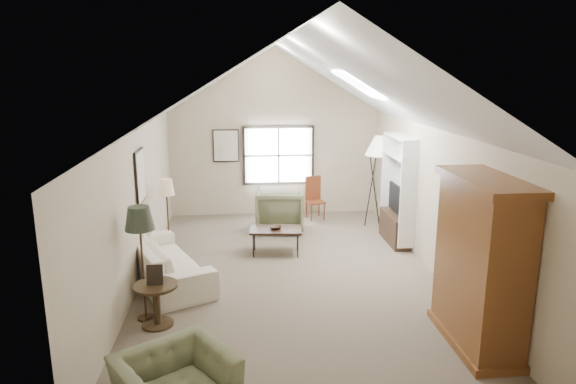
{
  "coord_description": "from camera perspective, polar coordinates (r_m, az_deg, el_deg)",
  "views": [
    {
      "loc": [
        -0.8,
        -8.21,
        3.49
      ],
      "look_at": [
        0.0,
        0.4,
        1.4
      ],
      "focal_mm": 32.0,
      "sensor_mm": 36.0,
      "label": 1
    }
  ],
  "objects": [
    {
      "name": "tripod_lamp",
      "position": [
        11.47,
        9.98,
        1.12
      ],
      "size": [
        0.8,
        0.8,
        2.11
      ],
      "primitive_type": null,
      "rotation": [
        0.0,
        0.0,
        0.4
      ],
      "color": "white",
      "rests_on": "ground"
    },
    {
      "name": "tan_lamp",
      "position": [
        9.95,
        -13.2,
        -2.7
      ],
      "size": [
        0.4,
        0.4,
        1.52
      ],
      "primitive_type": null,
      "rotation": [
        0.0,
        0.0,
        0.43
      ],
      "color": "tan",
      "rests_on": "ground"
    },
    {
      "name": "armchair_far",
      "position": [
        11.26,
        -0.93,
        -1.94
      ],
      "size": [
        1.1,
        1.13,
        0.95
      ],
      "primitive_type": "imported",
      "rotation": [
        0.0,
        0.0,
        3.06
      ],
      "color": "#666B4B",
      "rests_on": "ground"
    },
    {
      "name": "room_shell",
      "position": [
        8.25,
        0.26,
        11.63
      ],
      "size": [
        5.01,
        8.01,
        4.0
      ],
      "color": "#6A5B4B",
      "rests_on": "ground"
    },
    {
      "name": "skylight",
      "position": [
        9.35,
        7.84,
        11.81
      ],
      "size": [
        0.8,
        1.2,
        0.52
      ],
      "primitive_type": null,
      "color": "white",
      "rests_on": "room_shell"
    },
    {
      "name": "tv_panel",
      "position": [
        10.61,
        11.97,
        -0.74
      ],
      "size": [
        0.05,
        0.9,
        0.55
      ],
      "primitive_type": "cube",
      "color": "black",
      "rests_on": "media_console"
    },
    {
      "name": "dark_lamp",
      "position": [
        7.49,
        -15.87,
        -7.61
      ],
      "size": [
        0.54,
        0.54,
        1.7
      ],
      "primitive_type": null,
      "rotation": [
        0.0,
        0.0,
        0.43
      ],
      "color": "black",
      "rests_on": "ground"
    },
    {
      "name": "tv_alcove",
      "position": [
        10.56,
        12.13,
        0.48
      ],
      "size": [
        0.32,
        1.3,
        2.1
      ],
      "primitive_type": "cube",
      "color": "white",
      "rests_on": "ground"
    },
    {
      "name": "window",
      "position": [
        12.37,
        -1.06,
        4.09
      ],
      "size": [
        1.72,
        0.08,
        1.42
      ],
      "primitive_type": "cube",
      "color": "black",
      "rests_on": "room_shell"
    },
    {
      "name": "side_table",
      "position": [
        7.48,
        -14.38,
        -12.05
      ],
      "size": [
        0.81,
        0.81,
        0.61
      ],
      "primitive_type": "cylinder",
      "rotation": [
        0.0,
        0.0,
        0.43
      ],
      "color": "#3C2C18",
      "rests_on": "ground"
    },
    {
      "name": "media_console",
      "position": [
        10.78,
        11.8,
        -3.93
      ],
      "size": [
        0.34,
        1.18,
        0.6
      ],
      "primitive_type": "cube",
      "color": "#382316",
      "rests_on": "ground"
    },
    {
      "name": "coffee_table",
      "position": [
        9.91,
        -1.37,
        -5.5
      ],
      "size": [
        1.03,
        0.63,
        0.5
      ],
      "primitive_type": "cube",
      "rotation": [
        0.0,
        0.0,
        -0.09
      ],
      "color": "#321E14",
      "rests_on": "ground"
    },
    {
      "name": "bowl",
      "position": [
        9.82,
        -1.38,
        -3.96
      ],
      "size": [
        0.26,
        0.26,
        0.06
      ],
      "primitive_type": "imported",
      "rotation": [
        0.0,
        0.0,
        -0.09
      ],
      "color": "#362616",
      "rests_on": "coffee_table"
    },
    {
      "name": "wall_art",
      "position": [
        10.36,
        -11.24,
        3.53
      ],
      "size": [
        1.97,
        3.71,
        0.88
      ],
      "color": "black",
      "rests_on": "room_shell"
    },
    {
      "name": "armoire",
      "position": [
        6.95,
        20.64,
        -7.42
      ],
      "size": [
        0.6,
        1.5,
        2.2
      ],
      "primitive_type": "cube",
      "color": "brown",
      "rests_on": "ground"
    },
    {
      "name": "sofa",
      "position": [
        8.94,
        -13.48,
        -7.34
      ],
      "size": [
        1.88,
        2.61,
        0.71
      ],
      "primitive_type": "imported",
      "rotation": [
        0.0,
        0.0,
        2.0
      ],
      "color": "silver",
      "rests_on": "ground"
    },
    {
      "name": "side_chair",
      "position": [
        12.15,
        3.07,
        -0.68
      ],
      "size": [
        0.47,
        0.47,
        1.0
      ],
      "primitive_type": "cube",
      "rotation": [
        0.0,
        0.0,
        0.23
      ],
      "color": "brown",
      "rests_on": "ground"
    }
  ]
}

